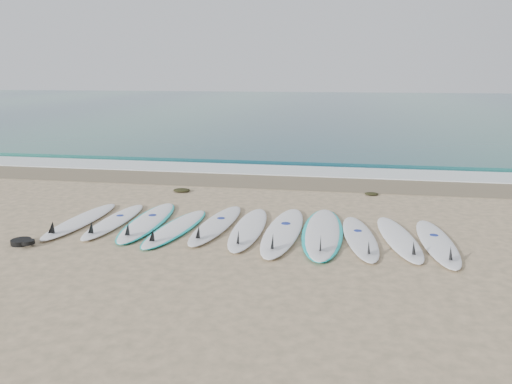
% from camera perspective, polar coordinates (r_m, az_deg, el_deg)
% --- Properties ---
extents(ground, '(120.00, 120.00, 0.00)m').
position_cam_1_polar(ground, '(8.79, -0.86, -4.53)').
color(ground, tan).
extents(ocean, '(120.00, 55.00, 0.03)m').
position_cam_1_polar(ocean, '(40.82, 7.85, 9.69)').
color(ocean, '#1D5859').
rests_on(ocean, ground).
extents(wet_sand_band, '(120.00, 1.80, 0.01)m').
position_cam_1_polar(wet_sand_band, '(12.70, 2.61, 1.19)').
color(wet_sand_band, '#70624A').
rests_on(wet_sand_band, ground).
extents(foam_band, '(120.00, 1.40, 0.04)m').
position_cam_1_polar(foam_band, '(14.06, 3.35, 2.46)').
color(foam_band, silver).
rests_on(foam_band, ground).
extents(wave_crest, '(120.00, 1.00, 0.10)m').
position_cam_1_polar(wave_crest, '(15.52, 4.00, 3.62)').
color(wave_crest, '#1D5859').
rests_on(wave_crest, ground).
extents(surfboard_0, '(0.60, 2.43, 0.31)m').
position_cam_1_polar(surfboard_0, '(9.77, -19.55, -3.13)').
color(surfboard_0, white).
rests_on(surfboard_0, ground).
extents(surfboard_1, '(0.51, 2.33, 0.30)m').
position_cam_1_polar(surfboard_1, '(9.56, -16.02, -3.24)').
color(surfboard_1, white).
rests_on(surfboard_1, ground).
extents(surfboard_2, '(0.72, 2.63, 0.33)m').
position_cam_1_polar(surfboard_2, '(9.40, -12.34, -3.32)').
color(surfboard_2, white).
rests_on(surfboard_2, ground).
extents(surfboard_3, '(0.84, 2.41, 0.30)m').
position_cam_1_polar(surfboard_3, '(8.94, -9.23, -4.09)').
color(surfboard_3, white).
rests_on(surfboard_3, ground).
extents(surfboard_4, '(0.72, 2.56, 0.32)m').
position_cam_1_polar(surfboard_4, '(9.01, -4.66, -3.74)').
color(surfboard_4, silver).
rests_on(surfboard_4, ground).
extents(surfboard_5, '(0.56, 2.56, 0.33)m').
position_cam_1_polar(surfboard_5, '(8.75, -0.93, -4.22)').
color(surfboard_5, white).
rests_on(surfboard_5, ground).
extents(surfboard_6, '(0.70, 2.87, 0.36)m').
position_cam_1_polar(surfboard_6, '(8.60, 3.05, -4.51)').
color(surfboard_6, white).
rests_on(surfboard_6, ground).
extents(surfboard_7, '(0.73, 2.91, 0.37)m').
position_cam_1_polar(surfboard_7, '(8.64, 7.61, -4.59)').
color(surfboard_7, white).
rests_on(surfboard_7, ground).
extents(surfboard_8, '(0.78, 2.42, 0.30)m').
position_cam_1_polar(surfboard_8, '(8.48, 11.84, -5.15)').
color(surfboard_8, white).
rests_on(surfboard_8, ground).
extents(surfboard_9, '(0.84, 2.45, 0.31)m').
position_cam_1_polar(surfboard_9, '(8.60, 16.09, -5.12)').
color(surfboard_9, white).
rests_on(surfboard_9, ground).
extents(surfboard_10, '(0.60, 2.45, 0.31)m').
position_cam_1_polar(surfboard_10, '(8.58, 20.06, -5.47)').
color(surfboard_10, white).
rests_on(surfboard_10, ground).
extents(seaweed_near, '(0.40, 0.31, 0.08)m').
position_cam_1_polar(seaweed_near, '(11.76, -8.49, 0.21)').
color(seaweed_near, black).
rests_on(seaweed_near, ground).
extents(seaweed_far, '(0.31, 0.24, 0.06)m').
position_cam_1_polar(seaweed_far, '(11.63, 13.05, -0.20)').
color(seaweed_far, black).
rests_on(seaweed_far, ground).
extents(leash_coil, '(0.46, 0.36, 0.11)m').
position_cam_1_polar(leash_coil, '(8.96, -25.11, -5.18)').
color(leash_coil, black).
rests_on(leash_coil, ground).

